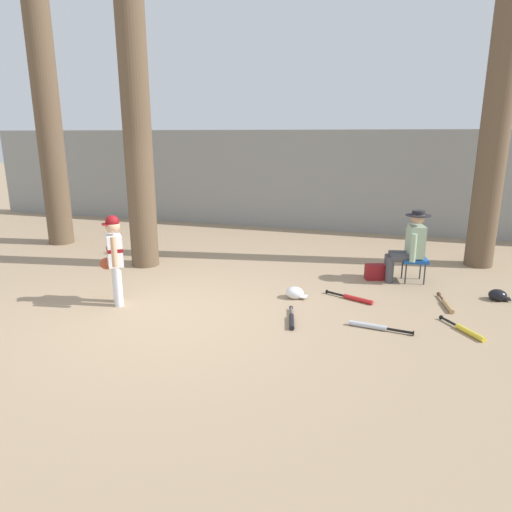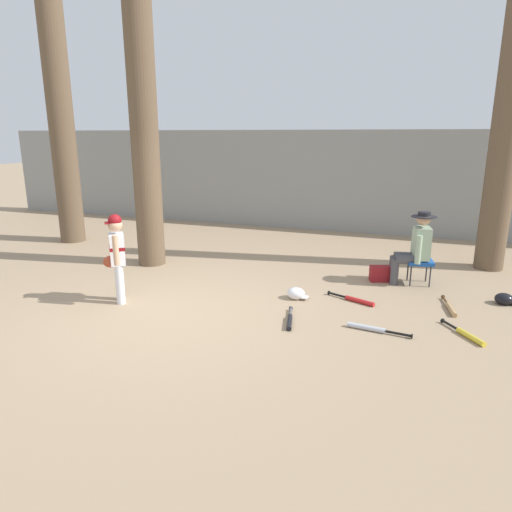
# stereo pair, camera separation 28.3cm
# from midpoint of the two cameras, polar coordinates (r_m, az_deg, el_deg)

# --- Properties ---
(ground_plane) EXTENTS (60.00, 60.00, 0.00)m
(ground_plane) POSITION_cam_midpoint_polar(r_m,az_deg,el_deg) (6.37, -11.69, -7.40)
(ground_plane) COLOR #9E8466
(concrete_back_wall) EXTENTS (18.00, 0.36, 2.50)m
(concrete_back_wall) POSITION_cam_midpoint_polar(r_m,az_deg,el_deg) (12.05, 3.14, 9.49)
(concrete_back_wall) COLOR gray
(concrete_back_wall) RESTS_ON ground
(tree_near_player) EXTENTS (0.74, 0.74, 5.31)m
(tree_near_player) POSITION_cam_midpoint_polar(r_m,az_deg,el_deg) (8.60, -15.47, 13.77)
(tree_near_player) COLOR brown
(tree_near_player) RESTS_ON ground
(tree_behind_spectator) EXTENTS (0.76, 0.76, 6.07)m
(tree_behind_spectator) POSITION_cam_midpoint_polar(r_m,az_deg,el_deg) (9.22, 27.01, 15.00)
(tree_behind_spectator) COLOR brown
(tree_behind_spectator) RESTS_ON ground
(young_ballplayer) EXTENTS (0.54, 0.49, 1.31)m
(young_ballplayer) POSITION_cam_midpoint_polar(r_m,az_deg,el_deg) (6.82, -18.42, 0.21)
(young_ballplayer) COLOR white
(young_ballplayer) RESTS_ON ground
(folding_stool) EXTENTS (0.47, 0.47, 0.41)m
(folding_stool) POSITION_cam_midpoint_polar(r_m,az_deg,el_deg) (7.97, 18.16, -0.54)
(folding_stool) COLOR #194C9E
(folding_stool) RESTS_ON ground
(seated_spectator) EXTENTS (0.68, 0.54, 1.20)m
(seated_spectator) POSITION_cam_midpoint_polar(r_m,az_deg,el_deg) (7.88, 17.62, 1.41)
(seated_spectator) COLOR #47474C
(seated_spectator) RESTS_ON ground
(handbag_beside_stool) EXTENTS (0.38, 0.28, 0.26)m
(handbag_beside_stool) POSITION_cam_midpoint_polar(r_m,az_deg,el_deg) (7.97, 13.70, -1.96)
(handbag_beside_stool) COLOR maroon
(handbag_beside_stool) RESTS_ON ground
(tree_far_left) EXTENTS (0.84, 0.84, 5.26)m
(tree_far_left) POSITION_cam_midpoint_polar(r_m,az_deg,el_deg) (11.11, -24.90, 12.66)
(tree_far_left) COLOR brown
(tree_far_left) RESTS_ON ground
(bat_black_composite) EXTENTS (0.23, 0.72, 0.07)m
(bat_black_composite) POSITION_cam_midpoint_polar(r_m,az_deg,el_deg) (6.06, 3.11, -7.98)
(bat_black_composite) COLOR black
(bat_black_composite) RESTS_ON ground
(bat_red_barrel) EXTENTS (0.74, 0.36, 0.07)m
(bat_red_barrel) POSITION_cam_midpoint_polar(r_m,az_deg,el_deg) (6.93, 11.02, -5.22)
(bat_red_barrel) COLOR red
(bat_red_barrel) RESTS_ON ground
(bat_wood_tan) EXTENTS (0.19, 0.75, 0.07)m
(bat_wood_tan) POSITION_cam_midpoint_polar(r_m,az_deg,el_deg) (7.05, 21.62, -5.68)
(bat_wood_tan) COLOR tan
(bat_wood_tan) RESTS_ON ground
(bat_aluminum_silver) EXTENTS (0.80, 0.16, 0.07)m
(bat_aluminum_silver) POSITION_cam_midpoint_polar(r_m,az_deg,el_deg) (6.01, 13.05, -8.56)
(bat_aluminum_silver) COLOR #B7BCC6
(bat_aluminum_silver) RESTS_ON ground
(bat_yellow_trainer) EXTENTS (0.49, 0.64, 0.07)m
(bat_yellow_trainer) POSITION_cam_midpoint_polar(r_m,az_deg,el_deg) (6.24, 23.59, -8.56)
(bat_yellow_trainer) COLOR yellow
(bat_yellow_trainer) RESTS_ON ground
(batting_helmet_black) EXTENTS (0.30, 0.23, 0.18)m
(batting_helmet_black) POSITION_cam_midpoint_polar(r_m,az_deg,el_deg) (7.63, 27.00, -4.39)
(batting_helmet_black) COLOR black
(batting_helmet_black) RESTS_ON ground
(batting_helmet_white) EXTENTS (0.32, 0.25, 0.18)m
(batting_helmet_white) POSITION_cam_midpoint_polar(r_m,az_deg,el_deg) (6.91, 3.70, -4.63)
(batting_helmet_white) COLOR silver
(batting_helmet_white) RESTS_ON ground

